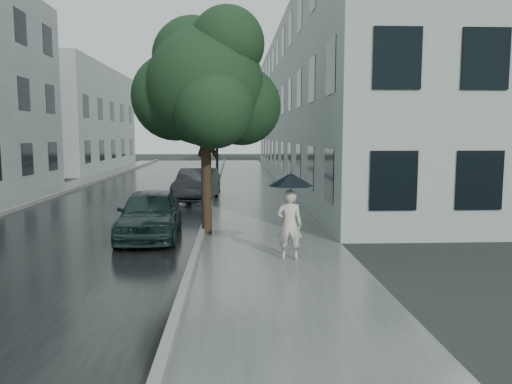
{
  "coord_description": "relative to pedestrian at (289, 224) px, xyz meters",
  "views": [
    {
      "loc": [
        -0.73,
        -10.76,
        2.75
      ],
      "look_at": [
        -0.14,
        1.74,
        1.3
      ],
      "focal_mm": 35.0,
      "sensor_mm": 36.0,
      "label": 1
    }
  ],
  "objects": [
    {
      "name": "ground",
      "position": [
        -0.52,
        -0.01,
        -0.78
      ],
      "size": [
        120.0,
        120.0,
        0.0
      ],
      "primitive_type": "plane",
      "color": "black",
      "rests_on": "ground"
    },
    {
      "name": "sidewalk",
      "position": [
        -0.27,
        11.99,
        -0.77
      ],
      "size": [
        3.5,
        60.0,
        0.01
      ],
      "primitive_type": "cube",
      "color": "slate",
      "rests_on": "ground"
    },
    {
      "name": "kerb_near",
      "position": [
        -2.1,
        11.99,
        -0.7
      ],
      "size": [
        0.15,
        60.0,
        0.15
      ],
      "primitive_type": "cube",
      "color": "slate",
      "rests_on": "ground"
    },
    {
      "name": "asphalt_road",
      "position": [
        -5.6,
        11.99,
        -0.78
      ],
      "size": [
        6.85,
        60.0,
        0.0
      ],
      "primitive_type": "cube",
      "color": "black",
      "rests_on": "ground"
    },
    {
      "name": "kerb_far",
      "position": [
        -9.1,
        11.99,
        -0.7
      ],
      "size": [
        0.15,
        60.0,
        0.15
      ],
      "primitive_type": "cube",
      "color": "slate",
      "rests_on": "ground"
    },
    {
      "name": "sidewalk_far",
      "position": [
        -10.02,
        11.99,
        -0.77
      ],
      "size": [
        1.7,
        60.0,
        0.01
      ],
      "primitive_type": "cube",
      "color": "#4C5451",
      "rests_on": "ground"
    },
    {
      "name": "building_near",
      "position": [
        4.95,
        19.49,
        3.72
      ],
      "size": [
        7.02,
        36.0,
        9.0
      ],
      "color": "#8F9C96",
      "rests_on": "ground"
    },
    {
      "name": "building_far_b",
      "position": [
        -14.29,
        29.99,
        3.22
      ],
      "size": [
        7.02,
        18.0,
        8.0
      ],
      "color": "#8F9C96",
      "rests_on": "ground"
    },
    {
      "name": "pedestrian",
      "position": [
        0.0,
        0.0,
        0.0
      ],
      "size": [
        0.59,
        0.42,
        1.54
      ],
      "primitive_type": "imported",
      "rotation": [
        0.0,
        0.0,
        3.05
      ],
      "color": "#BAB4A3",
      "rests_on": "sidewalk"
    },
    {
      "name": "umbrella",
      "position": [
        0.02,
        0.0,
        0.99
      ],
      "size": [
        1.05,
        1.05,
        1.02
      ],
      "rotation": [
        0.0,
        0.0,
        -0.04
      ],
      "color": "black",
      "rests_on": "ground"
    },
    {
      "name": "street_tree",
      "position": [
        -1.97,
        3.12,
        3.31
      ],
      "size": [
        4.18,
        3.8,
        6.12
      ],
      "color": "#332619",
      "rests_on": "ground"
    },
    {
      "name": "lamp_post",
      "position": [
        -2.12,
        12.91,
        2.11
      ],
      "size": [
        0.83,
        0.44,
        5.05
      ],
      "rotation": [
        0.0,
        0.0,
        0.26
      ],
      "color": "black",
      "rests_on": "ground"
    },
    {
      "name": "car_near",
      "position": [
        -3.45,
        2.43,
        -0.12
      ],
      "size": [
        1.71,
        3.89,
        1.3
      ],
      "primitive_type": "imported",
      "rotation": [
        0.0,
        0.0,
        0.04
      ],
      "color": "#172828",
      "rests_on": "ground"
    },
    {
      "name": "car_far",
      "position": [
        -2.72,
        9.87,
        -0.1
      ],
      "size": [
        1.84,
        4.2,
        1.34
      ],
      "primitive_type": "imported",
      "rotation": [
        0.0,
        0.0,
        -0.11
      ],
      "color": "#25272A",
      "rests_on": "ground"
    }
  ]
}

